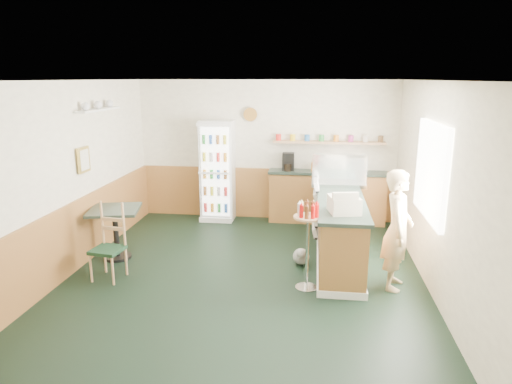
% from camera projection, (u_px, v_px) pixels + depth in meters
% --- Properties ---
extents(ground, '(6.00, 6.00, 0.00)m').
position_uv_depth(ground, '(242.00, 280.00, 6.34)').
color(ground, black).
rests_on(ground, ground).
extents(room_envelope, '(5.04, 6.02, 2.72)m').
position_uv_depth(room_envelope, '(234.00, 162.00, 6.70)').
color(room_envelope, '#F1E9CD').
rests_on(room_envelope, ground).
extents(service_counter, '(0.68, 3.01, 1.01)m').
position_uv_depth(service_counter, '(338.00, 228.00, 7.09)').
color(service_counter, olive).
rests_on(service_counter, ground).
extents(back_counter, '(2.24, 0.42, 1.69)m').
position_uv_depth(back_counter, '(326.00, 195.00, 8.76)').
color(back_counter, olive).
rests_on(back_counter, ground).
extents(drinks_fridge, '(0.64, 0.54, 1.94)m').
position_uv_depth(drinks_fridge, '(217.00, 171.00, 8.86)').
color(drinks_fridge, white).
rests_on(drinks_fridge, ground).
extents(display_case, '(0.88, 0.46, 0.50)m').
position_uv_depth(display_case, '(339.00, 171.00, 7.45)').
color(display_case, silver).
rests_on(display_case, service_counter).
extents(cash_register, '(0.45, 0.46, 0.22)m').
position_uv_depth(cash_register, '(344.00, 205.00, 5.97)').
color(cash_register, beige).
rests_on(cash_register, service_counter).
extents(shopkeeper, '(0.49, 0.60, 1.60)m').
position_uv_depth(shopkeeper, '(397.00, 230.00, 5.95)').
color(shopkeeper, tan).
rests_on(shopkeeper, ground).
extents(condiment_stand, '(0.38, 0.38, 1.17)m').
position_uv_depth(condiment_stand, '(308.00, 232.00, 5.90)').
color(condiment_stand, silver).
rests_on(condiment_stand, ground).
extents(newspaper_rack, '(0.09, 0.46, 0.92)m').
position_uv_depth(newspaper_rack, '(316.00, 208.00, 7.34)').
color(newspaper_rack, black).
rests_on(newspaper_rack, ground).
extents(cafe_table, '(0.87, 0.87, 0.80)m').
position_uv_depth(cafe_table, '(115.00, 223.00, 6.98)').
color(cafe_table, black).
rests_on(cafe_table, ground).
extents(cafe_chair, '(0.45, 0.45, 1.06)m').
position_uv_depth(cafe_chair, '(110.00, 239.00, 6.34)').
color(cafe_chair, black).
rests_on(cafe_chair, ground).
extents(dog_doorstop, '(0.25, 0.32, 0.30)m').
position_uv_depth(dog_doorstop, '(301.00, 256.00, 6.82)').
color(dog_doorstop, '#969691').
rests_on(dog_doorstop, ground).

